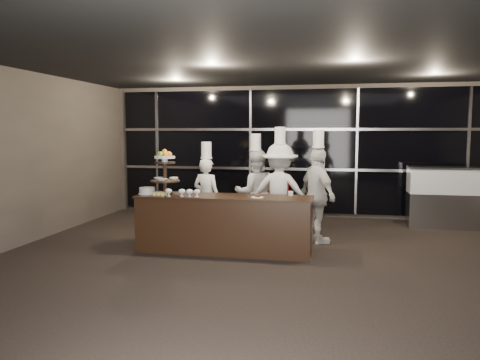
% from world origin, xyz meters
% --- Properties ---
extents(room, '(10.00, 10.00, 10.00)m').
position_xyz_m(room, '(0.00, 0.00, 1.50)').
color(room, black).
rests_on(room, ground).
extents(window_wall, '(8.60, 0.10, 2.80)m').
position_xyz_m(window_wall, '(0.00, 4.94, 1.50)').
color(window_wall, black).
rests_on(window_wall, ground).
extents(buffet_counter, '(2.84, 0.74, 0.92)m').
position_xyz_m(buffet_counter, '(-1.00, 1.48, 0.47)').
color(buffet_counter, black).
rests_on(buffet_counter, ground).
extents(display_stand, '(0.48, 0.48, 0.74)m').
position_xyz_m(display_stand, '(-2.00, 1.48, 1.34)').
color(display_stand, black).
rests_on(display_stand, buffet_counter).
extents(compotes, '(0.58, 0.11, 0.12)m').
position_xyz_m(compotes, '(-1.60, 1.26, 1.00)').
color(compotes, silver).
rests_on(compotes, buffet_counter).
extents(layer_cake, '(0.30, 0.30, 0.11)m').
position_xyz_m(layer_cake, '(-2.30, 1.43, 0.97)').
color(layer_cake, white).
rests_on(layer_cake, buffet_counter).
extents(pastry_squares, '(0.20, 0.13, 0.05)m').
position_xyz_m(pastry_squares, '(-2.03, 1.31, 0.95)').
color(pastry_squares, '#E5D570').
rests_on(pastry_squares, buffet_counter).
extents(small_plate, '(0.20, 0.20, 0.05)m').
position_xyz_m(small_plate, '(-0.44, 1.38, 0.94)').
color(small_plate, white).
rests_on(small_plate, buffet_counter).
extents(chef_cup, '(0.08, 0.08, 0.07)m').
position_xyz_m(chef_cup, '(0.05, 1.73, 0.96)').
color(chef_cup, white).
rests_on(chef_cup, buffet_counter).
extents(display_case, '(1.35, 0.59, 1.24)m').
position_xyz_m(display_case, '(2.89, 4.30, 0.69)').
color(display_case, '#A5A5AA').
rests_on(display_case, ground).
extents(chef_a, '(0.61, 0.48, 1.77)m').
position_xyz_m(chef_a, '(-1.57, 2.46, 0.77)').
color(chef_a, white).
rests_on(chef_a, ground).
extents(chef_b, '(0.93, 0.81, 1.91)m').
position_xyz_m(chef_b, '(-0.71, 2.76, 0.82)').
color(chef_b, silver).
rests_on(chef_b, ground).
extents(chef_c, '(1.15, 0.69, 2.03)m').
position_xyz_m(chef_c, '(-0.23, 2.51, 0.88)').
color(chef_c, silver).
rests_on(chef_c, ground).
extents(chef_d, '(0.89, 1.04, 1.98)m').
position_xyz_m(chef_d, '(0.45, 2.40, 0.86)').
color(chef_d, silver).
rests_on(chef_d, ground).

